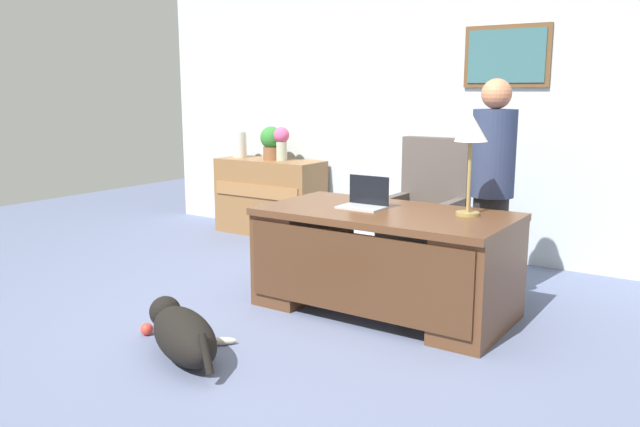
# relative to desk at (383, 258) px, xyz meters

# --- Properties ---
(ground_plane) EXTENTS (12.00, 12.00, 0.00)m
(ground_plane) POSITION_rel_desk_xyz_m (-0.37, -0.69, -0.40)
(ground_plane) COLOR slate
(back_wall) EXTENTS (7.00, 0.16, 2.70)m
(back_wall) POSITION_rel_desk_xyz_m (-0.36, 1.91, 0.95)
(back_wall) COLOR silver
(back_wall) RESTS_ON ground_plane
(desk) EXTENTS (1.76, 0.94, 0.73)m
(desk) POSITION_rel_desk_xyz_m (0.00, 0.00, 0.00)
(desk) COLOR brown
(desk) RESTS_ON ground_plane
(credenza) EXTENTS (1.21, 0.50, 0.82)m
(credenza) POSITION_rel_desk_xyz_m (-2.25, 1.56, 0.01)
(credenza) COLOR olive
(credenza) RESTS_ON ground_plane
(armchair) EXTENTS (0.60, 0.59, 1.17)m
(armchair) POSITION_rel_desk_xyz_m (-0.14, 1.05, 0.11)
(armchair) COLOR #564C47
(armchair) RESTS_ON ground_plane
(person_standing) EXTENTS (0.32, 0.32, 1.65)m
(person_standing) POSITION_rel_desk_xyz_m (0.52, 0.70, 0.45)
(person_standing) COLOR #262323
(person_standing) RESTS_ON ground_plane
(dog_lying) EXTENTS (0.82, 0.58, 0.30)m
(dog_lying) POSITION_rel_desk_xyz_m (-0.59, -1.38, -0.24)
(dog_lying) COLOR black
(dog_lying) RESTS_ON ground_plane
(laptop) EXTENTS (0.32, 0.22, 0.22)m
(laptop) POSITION_rel_desk_xyz_m (-0.18, 0.05, 0.39)
(laptop) COLOR #B2B5BA
(laptop) RESTS_ON desk
(desk_lamp) EXTENTS (0.22, 0.22, 0.68)m
(desk_lamp) POSITION_rel_desk_xyz_m (0.54, 0.18, 0.88)
(desk_lamp) COLOR #9E8447
(desk_lamp) RESTS_ON desk
(vase_with_flowers) EXTENTS (0.17, 0.17, 0.36)m
(vase_with_flowers) POSITION_rel_desk_xyz_m (-2.09, 1.56, 0.63)
(vase_with_flowers) COLOR #B6BDA3
(vase_with_flowers) RESTS_ON credenza
(vase_empty) EXTENTS (0.15, 0.15, 0.29)m
(vase_empty) POSITION_rel_desk_xyz_m (-2.67, 1.56, 0.57)
(vase_empty) COLOR silver
(vase_empty) RESTS_ON credenza
(potted_plant) EXTENTS (0.24, 0.24, 0.36)m
(potted_plant) POSITION_rel_desk_xyz_m (-2.22, 1.56, 0.62)
(potted_plant) COLOR brown
(potted_plant) RESTS_ON credenza
(dog_toy_ball) EXTENTS (0.08, 0.08, 0.08)m
(dog_toy_ball) POSITION_rel_desk_xyz_m (-1.05, -1.26, -0.36)
(dog_toy_ball) COLOR #E53F33
(dog_toy_ball) RESTS_ON ground_plane
(dog_toy_bone) EXTENTS (0.18, 0.17, 0.05)m
(dog_toy_bone) POSITION_rel_desk_xyz_m (-0.54, -1.11, -0.37)
(dog_toy_bone) COLOR beige
(dog_toy_bone) RESTS_ON ground_plane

